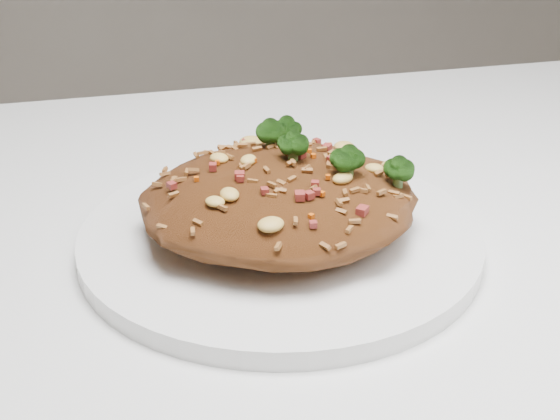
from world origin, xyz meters
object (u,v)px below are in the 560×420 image
at_px(dining_table, 310,370).
at_px(plate, 280,237).
at_px(fried_rice, 281,189).
at_px(fork, 314,170).

distance_m(dining_table, plate, 0.10).
bearing_deg(dining_table, fried_rice, 113.08).
bearing_deg(fork, fried_rice, -115.86).
bearing_deg(fried_rice, plate, -150.64).
height_order(plate, fried_rice, fried_rice).
bearing_deg(plate, dining_table, -65.40).
bearing_deg(plate, fork, 59.96).
xyz_separation_m(dining_table, fork, (0.04, 0.12, 0.11)).
bearing_deg(fried_rice, dining_table, -66.92).
xyz_separation_m(plate, fork, (0.05, 0.09, 0.01)).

